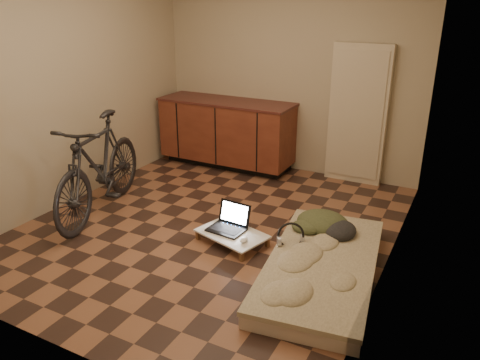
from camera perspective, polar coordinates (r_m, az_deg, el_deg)
The scene contains 10 objects.
room_shell at distance 4.41m, azimuth -3.99°, elevation 9.61°, with size 3.50×4.00×2.60m.
cabinets at distance 6.40m, azimuth -1.62°, elevation 5.80°, with size 1.84×0.62×0.91m.
appliance_panel at distance 5.92m, azimuth 14.17°, elevation 7.67°, with size 0.70×0.10×1.70m, color beige.
bicycle at distance 5.13m, azimuth -16.85°, elevation 2.16°, with size 0.53×1.81×1.17m, color black.
futon at distance 4.07m, azimuth 9.91°, elevation -10.44°, with size 1.09×1.89×0.15m.
clothing_pile at distance 4.48m, azimuth 10.57°, elevation -4.62°, with size 0.53×0.44×0.21m, color #394126, non-canonical shape.
headphones at distance 4.18m, azimuth 6.22°, elevation -6.62°, with size 0.27×0.24×0.18m, color black, non-canonical shape.
lap_desk at distance 4.48m, azimuth -0.97°, elevation -6.61°, with size 0.73×0.57×0.11m.
laptop at distance 4.54m, azimuth -1.32°, elevation -5.35°, with size 0.36×0.33×0.23m.
mouse at distance 4.32m, azimuth 0.49°, elevation -7.26°, with size 0.07×0.11×0.04m, color white.
Camera 1 is at (2.26, -3.67, 2.21)m, focal length 35.00 mm.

